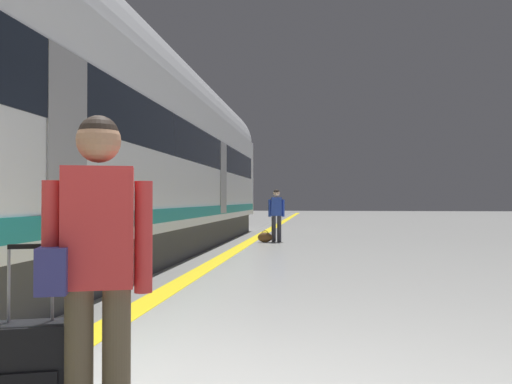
{
  "coord_description": "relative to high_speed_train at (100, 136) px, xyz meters",
  "views": [
    {
      "loc": [
        1.05,
        -2.51,
        1.28
      ],
      "look_at": [
        0.1,
        5.45,
        1.39
      ],
      "focal_mm": 37.86,
      "sensor_mm": 36.0,
      "label": 1
    }
  ],
  "objects": [
    {
      "name": "passenger_near",
      "position": [
        2.86,
        6.51,
        -1.58
      ],
      "size": [
        0.49,
        0.23,
        1.59
      ],
      "color": "#383842",
      "rests_on": "ground"
    },
    {
      "name": "rolling_suitcase_foreground",
      "position": [
        2.74,
        -7.33,
        -2.14
      ],
      "size": [
        0.43,
        0.34,
        1.05
      ],
      "color": "black",
      "rests_on": "ground"
    },
    {
      "name": "traveller_foreground",
      "position": [
        3.07,
        -7.3,
        -1.52
      ],
      "size": [
        0.55,
        0.4,
        1.7
      ],
      "color": "brown",
      "rests_on": "ground"
    },
    {
      "name": "tactile_edge_band",
      "position": [
        1.75,
        2.64,
        -2.5
      ],
      "size": [
        0.56,
        80.0,
        0.01
      ],
      "primitive_type": "cube",
      "color": "slate",
      "rests_on": "ground"
    },
    {
      "name": "duffel_bag_near",
      "position": [
        2.54,
        6.21,
        -2.35
      ],
      "size": [
        0.44,
        0.26,
        0.36
      ],
      "color": "brown",
      "rests_on": "ground"
    },
    {
      "name": "safety_line_strip",
      "position": [
        2.05,
        2.64,
        -2.5
      ],
      "size": [
        0.36,
        80.0,
        0.01
      ],
      "primitive_type": "cube",
      "color": "yellow",
      "rests_on": "ground"
    },
    {
      "name": "high_speed_train",
      "position": [
        0.0,
        0.0,
        0.0
      ],
      "size": [
        2.94,
        27.9,
        4.97
      ],
      "color": "#38383D",
      "rests_on": "ground"
    }
  ]
}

